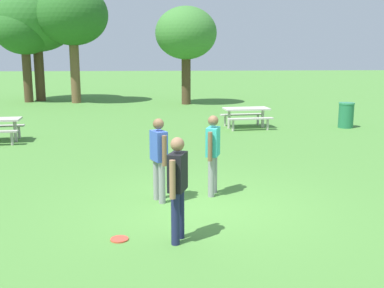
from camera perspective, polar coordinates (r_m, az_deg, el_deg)
ground_plane at (r=8.99m, az=1.10°, el=-7.55°), size 120.00×120.00×0.00m
person_thrower at (r=9.43m, az=2.56°, el=-0.71°), size 0.33×0.58×1.64m
person_catcher at (r=7.12m, az=-1.76°, el=-4.71°), size 0.33×0.58×1.64m
person_bystander at (r=9.04m, az=-4.05°, el=-1.26°), size 0.36×0.57×1.64m
frisbee at (r=7.55m, az=-8.81°, el=-11.37°), size 0.28×0.28×0.03m
picnic_table_far at (r=17.91m, az=6.59°, el=3.73°), size 1.85×1.60×0.77m
trash_can_beside_table at (r=18.82m, az=18.23°, el=3.36°), size 0.59×0.59×0.96m
tree_tall_left at (r=28.36m, az=-19.72°, el=12.92°), size 3.32×3.32×5.49m
tree_broad_center at (r=28.92m, az=-18.46°, el=14.46°), size 4.68×4.68×6.80m
tree_far_right at (r=27.20m, az=-14.34°, el=14.87°), size 3.87×3.87×6.45m
tree_slender_mid at (r=25.72m, az=-0.74°, el=13.24°), size 3.29×3.29×5.22m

